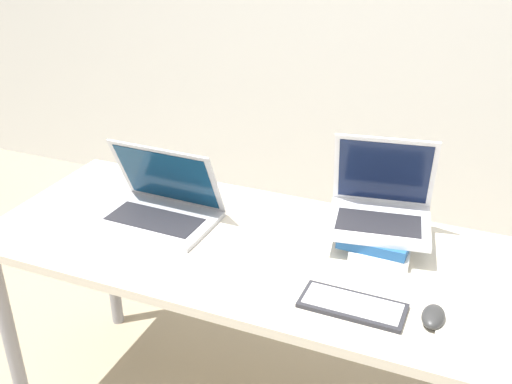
{
  "coord_description": "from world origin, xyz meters",
  "views": [
    {
      "loc": [
        0.62,
        -1.09,
        1.72
      ],
      "look_at": [
        0.02,
        0.35,
        0.93
      ],
      "focal_mm": 42.0,
      "sensor_mm": 36.0,
      "label": 1
    }
  ],
  "objects": [
    {
      "name": "desk",
      "position": [
        0.0,
        0.35,
        0.67
      ],
      "size": [
        1.66,
        0.7,
        0.75
      ],
      "color": "beige",
      "rests_on": "ground_plane"
    },
    {
      "name": "laptop_left",
      "position": [
        -0.33,
        0.38,
        0.8
      ],
      "size": [
        0.38,
        0.27,
        0.25
      ],
      "color": "#B2B2B7",
      "rests_on": "desk"
    },
    {
      "name": "book_stack",
      "position": [
        0.37,
        0.49,
        0.79
      ],
      "size": [
        0.21,
        0.26,
        0.06
      ],
      "color": "white",
      "rests_on": "desk"
    },
    {
      "name": "laptop_on_books",
      "position": [
        0.35,
        0.53,
        0.87
      ],
      "size": [
        0.34,
        0.3,
        0.26
      ],
      "color": "silver",
      "rests_on": "book_stack"
    },
    {
      "name": "wireless_keyboard",
      "position": [
        0.37,
        0.16,
        0.76
      ],
      "size": [
        0.27,
        0.12,
        0.01
      ],
      "color": "#28282D",
      "rests_on": "desk"
    },
    {
      "name": "mouse",
      "position": [
        0.57,
        0.18,
        0.77
      ],
      "size": [
        0.06,
        0.1,
        0.04
      ],
      "color": "#2D2D2D",
      "rests_on": "desk"
    },
    {
      "name": "notepad",
      "position": [
        0.68,
        0.21,
        0.76
      ],
      "size": [
        0.27,
        0.3,
        0.01
      ],
      "color": "silver",
      "rests_on": "desk"
    }
  ]
}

